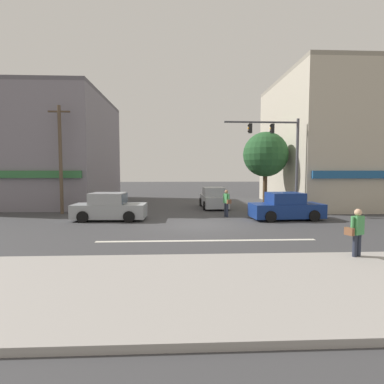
{
  "coord_description": "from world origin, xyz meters",
  "views": [
    {
      "loc": [
        -1.15,
        -15.51,
        2.87
      ],
      "look_at": [
        -0.35,
        2.0,
        1.6
      ],
      "focal_mm": 28.0,
      "sensor_mm": 36.0,
      "label": 1
    }
  ],
  "objects": [
    {
      "name": "ground_plane",
      "position": [
        0.0,
        0.0,
        0.0
      ],
      "size": [
        120.0,
        120.0,
        0.0
      ],
      "primitive_type": "plane",
      "color": "#3D3D3F"
    },
    {
      "name": "lane_marking_stripe",
      "position": [
        0.0,
        -3.5,
        0.0
      ],
      "size": [
        9.0,
        0.24,
        0.01
      ],
      "primitive_type": "cube",
      "color": "silver",
      "rests_on": "ground"
    },
    {
      "name": "sidewalk_curb",
      "position": [
        0.0,
        -8.5,
        0.08
      ],
      "size": [
        40.0,
        5.0,
        0.16
      ],
      "primitive_type": "cube",
      "color": "#9E9993",
      "rests_on": "ground"
    },
    {
      "name": "building_left_block",
      "position": [
        -13.89,
        11.24,
        4.6
      ],
      "size": [
        12.91,
        11.93,
        9.21
      ],
      "color": "slate",
      "rests_on": "ground"
    },
    {
      "name": "building_right_corner",
      "position": [
        12.98,
        9.04,
        5.2
      ],
      "size": [
        11.7,
        11.46,
        10.41
      ],
      "color": "#B7AD99",
      "rests_on": "ground"
    },
    {
      "name": "street_tree",
      "position": [
        5.34,
        6.62,
        4.04
      ],
      "size": [
        3.33,
        3.33,
        5.72
      ],
      "color": "#4C3823",
      "rests_on": "ground"
    },
    {
      "name": "utility_pole_near_left",
      "position": [
        -8.85,
        4.51,
        3.68
      ],
      "size": [
        1.4,
        0.22,
        7.07
      ],
      "color": "brown",
      "rests_on": "ground"
    },
    {
      "name": "traffic_light_mast",
      "position": [
        5.6,
        3.7,
        4.18
      ],
      "size": [
        4.89,
        0.27,
        6.2
      ],
      "color": "#47474C",
      "rests_on": "ground"
    },
    {
      "name": "sedan_approaching_near",
      "position": [
        -5.13,
        1.82,
        0.71
      ],
      "size": [
        4.15,
        1.98,
        1.58
      ],
      "color": "#999EA3",
      "rests_on": "ground"
    },
    {
      "name": "sedan_crossing_center",
      "position": [
        5.12,
        1.55,
        0.71
      ],
      "size": [
        4.21,
        2.09,
        1.58
      ],
      "color": "navy",
      "rests_on": "ground"
    },
    {
      "name": "sedan_waiting_far",
      "position": [
        1.55,
        7.2,
        0.71
      ],
      "size": [
        1.98,
        4.15,
        1.58
      ],
      "color": "#999EA3",
      "rests_on": "ground"
    },
    {
      "name": "pedestrian_foreground_with_bag",
      "position": [
        4.44,
        -6.49,
        0.95
      ],
      "size": [
        0.69,
        0.41,
        1.67
      ],
      "color": "#232838",
      "rests_on": "ground"
    },
    {
      "name": "pedestrian_mid_crossing",
      "position": [
        1.81,
        2.67,
        0.95
      ],
      "size": [
        0.45,
        0.68,
        1.67
      ],
      "color": "#232838",
      "rests_on": "ground"
    }
  ]
}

